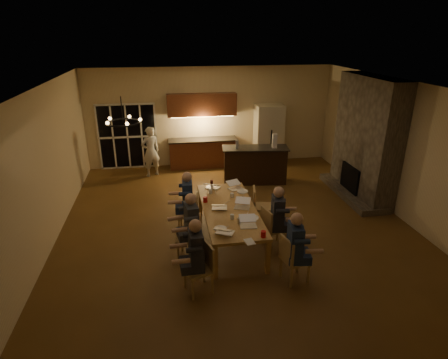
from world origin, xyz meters
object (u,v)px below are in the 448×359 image
Objects in this scene: redcup_near at (263,234)px; plate_near at (252,218)px; person_right_mid at (277,218)px; person_left_far at (188,201)px; plate_far at (242,191)px; laptop_d at (242,203)px; can_cola at (212,182)px; redcup_mid at (205,199)px; mug_back at (210,192)px; laptop_b at (248,221)px; chair_right_far at (262,206)px; plate_left at (220,229)px; bar_island at (255,165)px; chair_left_mid at (189,237)px; mug_mid at (232,195)px; chair_right_near at (295,259)px; chair_right_mid at (274,227)px; person_left_near at (196,256)px; can_right at (243,199)px; laptop_c at (219,203)px; bar_blender at (275,141)px; chair_left_near at (198,269)px; laptop_f at (236,185)px; chandelier at (123,122)px; bar_bottle at (237,144)px; person_left_mid at (192,226)px; chair_left_far at (188,213)px; laptop_e at (213,183)px; person_right_near at (295,248)px; refrigerator at (268,135)px; laptop_a at (225,227)px; can_silver at (239,221)px; dining_table at (229,224)px; standing_person at (151,152)px.

redcup_near reaches higher than plate_near.
person_left_far is (-1.74, 1.13, 0.00)m from person_right_mid.
laptop_d is at bearing -102.61° from plate_far.
redcup_mid is at bearing -105.71° from can_cola.
person_left_far is 0.58m from mug_back.
laptop_b reaches higher than mug_back.
plate_left is at bearing 150.24° from chair_right_far.
person_left_far is (-2.16, -2.50, 0.15)m from bar_island.
mug_mid is at bearing 150.77° from chair_left_mid.
chair_right_mid is at bearing -11.14° from chair_right_near.
can_right is at bearing 144.64° from person_left_near.
plate_near is at bearing -88.59° from can_right.
chair_right_far is 0.64× the size of person_left_near.
chair_right_near is 1.12m from laptop_b.
chair_left_mid is at bearing 49.48° from laptop_c.
laptop_d is at bearing -111.72° from bar_blender.
laptop_b is (1.05, 0.79, 0.42)m from chair_left_near.
laptop_f reaches higher than plate_far.
chair_right_far reaches higher than can_right.
bar_bottle is at bearing 51.82° from chandelier.
redcup_mid is (-1.34, 0.82, 0.37)m from chair_right_mid.
person_left_mid is at bearing 168.20° from laptop_b.
mug_back is (-1.20, 1.31, 0.11)m from person_right_mid.
person_left_near is 2.84m from laptop_f.
person_left_near is 5.14× the size of plate_near.
chair_left_far is 2.78× the size of laptop_f.
laptop_e is at bearing 20.92° from chair_right_mid.
redcup_near is at bearing 46.00° from chair_left_far.
redcup_near is (-0.49, -1.85, 0.37)m from chair_right_far.
person_left_near is (-0.00, -2.10, 0.24)m from chair_left_far.
person_right_mid is (0.04, 1.15, 0.00)m from person_right_near.
refrigerator is 6.22m from laptop_a.
can_silver is (-0.34, 0.57, 0.00)m from redcup_near.
can_right is at bearing -40.75° from mug_back.
dining_table is 0.82m from can_silver.
chandelier reaches higher than laptop_e.
mug_mid is 1.24m from can_silver.
person_left_near is at bearing 130.57° from person_right_mid.
chair_right_far is 2.78× the size of laptop_c.
redcup_mid is (-0.87, 1.65, 0.00)m from redcup_near.
chair_left_far is 0.64× the size of person_left_far.
laptop_d is at bearing 62.39° from person_right_mid.
chair_left_far is 0.55m from redcup_mid.
chair_left_mid reaches higher than plate_near.
bar_blender is (2.71, 2.51, 0.84)m from chair_left_far.
redcup_mid is at bearing 84.81° from standing_person.
chair_left_far is 1.11m from can_cola.
bar_blender is (2.07, 2.99, 0.42)m from laptop_c.
can_cola is (-1.09, 0.75, 0.37)m from chair_right_far.
chair_right_far is at bearing 33.85° from dining_table.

